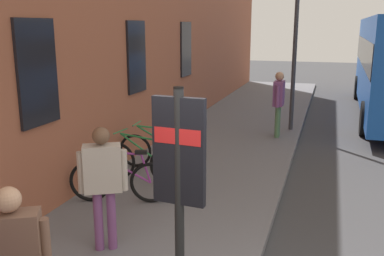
% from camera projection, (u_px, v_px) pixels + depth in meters
% --- Properties ---
extents(ground, '(60.00, 60.00, 0.00)m').
position_uv_depth(ground, '(337.00, 171.00, 9.41)').
color(ground, '#38383A').
extents(sidewalk_pavement, '(24.00, 3.50, 0.12)m').
position_uv_depth(sidewalk_pavement, '(233.00, 137.00, 12.07)').
color(sidewalk_pavement, slate).
rests_on(sidewalk_pavement, ground).
extents(bicycle_end_of_row, '(0.61, 1.73, 0.97)m').
position_uv_depth(bicycle_end_of_row, '(121.00, 180.00, 7.39)').
color(bicycle_end_of_row, black).
rests_on(bicycle_end_of_row, sidewalk_pavement).
extents(bicycle_nearest_sign, '(0.48, 1.76, 0.97)m').
position_uv_depth(bicycle_nearest_sign, '(143.00, 162.00, 8.39)').
color(bicycle_nearest_sign, black).
rests_on(bicycle_nearest_sign, sidewalk_pavement).
extents(bicycle_by_door, '(0.48, 1.77, 0.97)m').
position_uv_depth(bicycle_by_door, '(159.00, 151.00, 9.14)').
color(bicycle_by_door, black).
rests_on(bicycle_by_door, sidewalk_pavement).
extents(transit_info_sign, '(0.13, 0.55, 2.40)m').
position_uv_depth(transit_info_sign, '(179.00, 166.00, 4.33)').
color(transit_info_sign, black).
rests_on(transit_info_sign, sidewalk_pavement).
extents(pedestrian_near_bus, '(0.45, 0.58, 1.71)m').
position_uv_depth(pedestrian_near_bus, '(103.00, 176.00, 5.68)').
color(pedestrian_near_bus, '#723F72').
rests_on(pedestrian_near_bus, sidewalk_pavement).
extents(pedestrian_by_facade, '(0.67, 0.26, 1.77)m').
position_uv_depth(pedestrian_by_facade, '(279.00, 98.00, 11.62)').
color(pedestrian_by_facade, '#4C724C').
rests_on(pedestrian_by_facade, sidewalk_pavement).
extents(street_lamp, '(0.28, 0.28, 5.50)m').
position_uv_depth(street_lamp, '(297.00, 16.00, 11.97)').
color(street_lamp, '#333338').
rests_on(street_lamp, sidewalk_pavement).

